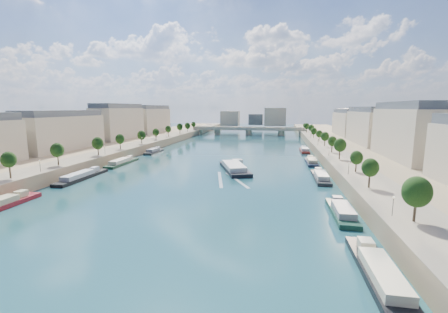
% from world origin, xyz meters
% --- Properties ---
extents(ground, '(700.00, 700.00, 0.00)m').
position_xyz_m(ground, '(0.00, 100.00, 0.00)').
color(ground, '#0B2233').
rests_on(ground, ground).
extents(quay_left, '(44.00, 520.00, 5.00)m').
position_xyz_m(quay_left, '(-72.00, 100.00, 2.50)').
color(quay_left, '#9E8460').
rests_on(quay_left, ground).
extents(quay_right, '(44.00, 520.00, 5.00)m').
position_xyz_m(quay_right, '(72.00, 100.00, 2.50)').
color(quay_right, '#9E8460').
rests_on(quay_right, ground).
extents(pave_left, '(14.00, 520.00, 0.10)m').
position_xyz_m(pave_left, '(-57.00, 100.00, 5.05)').
color(pave_left, gray).
rests_on(pave_left, quay_left).
extents(pave_right, '(14.00, 520.00, 0.10)m').
position_xyz_m(pave_right, '(57.00, 100.00, 5.05)').
color(pave_right, gray).
rests_on(pave_right, quay_right).
extents(trees_left, '(4.80, 268.80, 8.26)m').
position_xyz_m(trees_left, '(-55.00, 102.00, 10.48)').
color(trees_left, '#382B1E').
rests_on(trees_left, ground).
extents(trees_right, '(4.80, 268.80, 8.26)m').
position_xyz_m(trees_right, '(55.00, 110.00, 10.48)').
color(trees_right, '#382B1E').
rests_on(trees_right, ground).
extents(lamps_left, '(0.36, 200.36, 4.28)m').
position_xyz_m(lamps_left, '(-52.50, 90.00, 7.78)').
color(lamps_left, black).
rests_on(lamps_left, ground).
extents(lamps_right, '(0.36, 200.36, 4.28)m').
position_xyz_m(lamps_right, '(52.50, 105.00, 7.78)').
color(lamps_right, black).
rests_on(lamps_right, ground).
extents(buildings_left, '(16.00, 226.00, 23.20)m').
position_xyz_m(buildings_left, '(-85.00, 112.00, 16.45)').
color(buildings_left, beige).
rests_on(buildings_left, ground).
extents(buildings_right, '(16.00, 226.00, 23.20)m').
position_xyz_m(buildings_right, '(85.00, 112.00, 16.45)').
color(buildings_right, beige).
rests_on(buildings_right, ground).
extents(skyline, '(79.00, 42.00, 22.00)m').
position_xyz_m(skyline, '(3.19, 319.52, 14.66)').
color(skyline, beige).
rests_on(skyline, ground).
extents(bridge, '(112.00, 12.00, 8.15)m').
position_xyz_m(bridge, '(0.00, 240.12, 5.08)').
color(bridge, '#C1B79E').
rests_on(bridge, ground).
extents(tour_barge, '(18.37, 31.38, 4.10)m').
position_xyz_m(tour_barge, '(10.56, 67.60, 1.19)').
color(tour_barge, black).
rests_on(tour_barge, ground).
extents(wake, '(16.26, 25.62, 0.04)m').
position_xyz_m(wake, '(10.56, 51.06, 0.02)').
color(wake, silver).
rests_on(wake, ground).
extents(moored_barges_left, '(5.00, 126.40, 3.60)m').
position_xyz_m(moored_barges_left, '(-45.50, 55.12, 0.84)').
color(moored_barges_left, maroon).
rests_on(moored_barges_left, ground).
extents(moored_barges_right, '(5.00, 165.64, 3.60)m').
position_xyz_m(moored_barges_right, '(45.50, 54.43, 0.84)').
color(moored_barges_right, black).
rests_on(moored_barges_right, ground).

